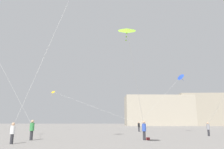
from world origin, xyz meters
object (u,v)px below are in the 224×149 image
(kite_amber_diamond, at_px, (56,93))
(building_left_hall, at_px, (158,111))
(person_in_grey, at_px, (208,128))
(building_centre_hall, at_px, (203,110))
(handbag_beside_flyer, at_px, (148,139))
(kite_cobalt_diamond, at_px, (180,77))
(person_in_blue, at_px, (144,129))
(person_in_green, at_px, (32,129))
(person_in_white, at_px, (12,132))
(kite_lime_diamond, at_px, (127,30))
(person_in_black, at_px, (139,126))

(kite_amber_diamond, height_order, building_left_hall, building_left_hall)
(person_in_grey, xyz_separation_m, kite_amber_diamond, (-22.59, 14.00, 6.15))
(person_in_grey, xyz_separation_m, building_centre_hall, (23.69, 59.83, 5.32))
(building_centre_hall, height_order, handbag_beside_flyer, building_centre_hall)
(kite_cobalt_diamond, relative_size, building_centre_hall, 0.41)
(person_in_blue, bearing_deg, person_in_green, -24.67)
(person_in_green, bearing_deg, building_left_hall, -85.18)
(person_in_blue, relative_size, person_in_grey, 1.09)
(person_in_blue, height_order, person_in_white, person_in_blue)
(person_in_green, distance_m, handbag_beside_flyer, 10.75)
(person_in_grey, bearing_deg, kite_amber_diamond, 133.41)
(kite_cobalt_diamond, xyz_separation_m, building_left_hall, (6.22, 51.54, -2.84))
(person_in_white, xyz_separation_m, kite_amber_diamond, (-3.79, 23.25, 6.15))
(person_in_white, distance_m, building_left_hall, 72.72)
(kite_lime_diamond, relative_size, kite_amber_diamond, 0.43)
(person_in_green, bearing_deg, kite_amber_diamond, -53.49)
(person_in_grey, height_order, person_in_green, person_in_green)
(person_in_white, relative_size, building_left_hall, 0.06)
(person_in_black, height_order, kite_amber_diamond, kite_amber_diamond)
(person_in_black, height_order, building_centre_hall, building_centre_hall)
(person_in_black, xyz_separation_m, building_centre_hall, (30.80, 49.23, 5.30))
(person_in_white, relative_size, building_centre_hall, 0.08)
(person_in_black, distance_m, person_in_white, 23.04)
(person_in_green, height_order, handbag_beside_flyer, person_in_green)
(person_in_grey, bearing_deg, person_in_green, -176.89)
(kite_amber_diamond, bearing_deg, handbag_beside_flyer, -53.11)
(kite_lime_diamond, bearing_deg, kite_cobalt_diamond, 64.17)
(person_in_blue, distance_m, person_in_grey, 10.01)
(person_in_white, distance_m, kite_cobalt_diamond, 25.99)
(building_left_hall, bearing_deg, person_in_blue, -102.18)
(person_in_blue, distance_m, person_in_white, 11.13)
(kite_cobalt_diamond, bearing_deg, building_left_hall, 83.12)
(kite_amber_diamond, height_order, handbag_beside_flyer, kite_amber_diamond)
(person_in_black, xyz_separation_m, person_in_white, (-11.69, -19.85, -0.01))
(kite_cobalt_diamond, bearing_deg, person_in_black, 154.80)
(person_in_blue, xyz_separation_m, person_in_grey, (8.27, 5.64, -0.07))
(person_in_grey, bearing_deg, building_left_hall, 69.69)
(person_in_green, bearing_deg, kite_lime_diamond, 169.90)
(person_in_green, relative_size, building_left_hall, 0.07)
(person_in_grey, relative_size, person_in_white, 1.00)
(person_in_black, relative_size, handbag_beside_flyer, 5.07)
(building_left_hall, xyz_separation_m, building_centre_hall, (18.00, 0.79, 0.36))
(person_in_green, relative_size, kite_cobalt_diamond, 0.23)
(person_in_grey, distance_m, kite_amber_diamond, 27.27)
(building_centre_hall, bearing_deg, person_in_black, -122.03)
(kite_lime_diamond, relative_size, kite_cobalt_diamond, 0.89)
(person_in_white, bearing_deg, person_in_black, -142.77)
(kite_amber_diamond, bearing_deg, building_centre_hall, 44.72)
(person_in_blue, bearing_deg, person_in_black, -120.82)
(person_in_white, height_order, building_centre_hall, building_centre_hall)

